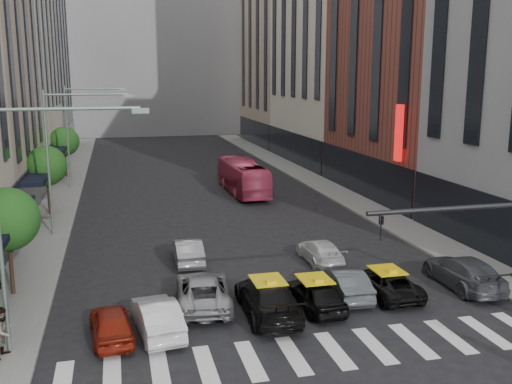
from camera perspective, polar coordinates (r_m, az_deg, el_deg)
ground at (r=20.64m, az=7.85°, el=-17.44°), size 160.00×160.00×0.00m
sidewalk_left at (r=47.96m, az=-19.08°, el=-1.01°), size 3.00×96.00×0.15m
sidewalk_right at (r=51.16m, az=7.47°, el=0.29°), size 3.00×96.00×0.15m
building_left_d at (r=82.48m, az=-21.59°, el=14.25°), size 8.00×18.00×30.00m
building_right_b at (r=49.91m, az=15.26°, el=14.63°), size 8.00×18.00×26.00m
building_right_d at (r=85.23m, az=2.49°, el=14.23°), size 8.00×18.00×28.00m
building_far at (r=102.26m, az=-10.38°, el=15.86°), size 30.00×10.00×36.00m
tree_near at (r=27.87m, az=-23.64°, el=-2.53°), size 2.88×2.88×4.95m
tree_mid at (r=43.45m, az=-20.23°, el=2.47°), size 2.88×2.88×4.95m
tree_far at (r=59.25m, az=-18.62°, el=4.82°), size 2.88×2.88×4.95m
streetlamp_near at (r=21.33m, az=-22.09°, el=-0.28°), size 5.38×0.25×9.00m
streetlamp_mid at (r=37.06m, az=-18.73°, el=4.64°), size 5.38×0.25×9.00m
streetlamp_far at (r=52.96m, az=-17.37°, el=6.62°), size 5.38×0.25×9.00m
liberty_sign at (r=41.75m, az=14.10°, el=5.74°), size 0.30×0.70×4.00m
car_red at (r=23.11m, az=-14.27°, el=-12.62°), size 1.86×3.88×1.28m
car_white_front at (r=23.23m, az=-9.88°, el=-12.14°), size 1.99×4.39×1.40m
car_silver at (r=25.49m, az=-5.31°, el=-9.80°), size 2.91×5.35×1.42m
taxi_left at (r=24.45m, az=1.19°, el=-10.54°), size 2.30×5.36×1.54m
taxi_center at (r=25.21m, az=5.86°, el=-10.13°), size 1.98×4.11×1.35m
car_grey_mid at (r=26.72m, az=8.74°, el=-8.90°), size 1.61×4.25×1.38m
taxi_right at (r=27.24m, az=12.93°, el=-8.86°), size 2.01×4.34×1.20m
car_grey_curb at (r=29.31m, az=20.03°, el=-7.51°), size 2.23×5.20×1.49m
car_row2_left at (r=31.23m, az=-6.85°, el=-5.84°), size 1.50×4.15×1.36m
car_row2_right at (r=31.36m, az=6.43°, el=-5.89°), size 1.74×4.22×1.22m
bus at (r=49.11m, az=-1.33°, el=1.53°), size 2.56×10.31×2.86m
pedestrian_near at (r=22.63m, az=-23.96°, el=-12.64°), size 0.99×1.10×1.84m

